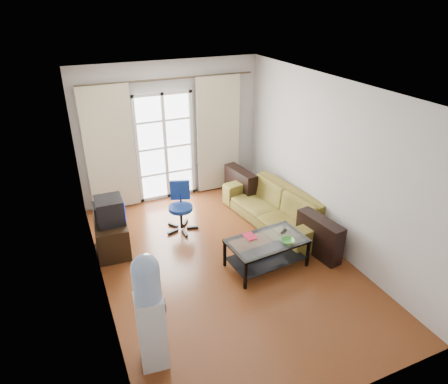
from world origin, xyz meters
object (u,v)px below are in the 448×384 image
object	(u,v)px
coffee_table	(266,249)
water_cooler	(150,310)
task_chair	(181,216)
sofa	(275,207)
crt_tv	(109,211)
tv_stand	(112,237)

from	to	relation	value
coffee_table	water_cooler	bearing A→B (deg)	-152.35
water_cooler	task_chair	bearing A→B (deg)	72.12
coffee_table	sofa	bearing A→B (deg)	54.20
task_chair	sofa	bearing A→B (deg)	1.73
task_chair	coffee_table	bearing A→B (deg)	-42.93
sofa	task_chair	xyz separation A→B (m)	(-1.62, 0.49, -0.07)
sofa	crt_tv	bearing A→B (deg)	-103.80
tv_stand	water_cooler	size ratio (longest dim) A/B	0.50
coffee_table	water_cooler	xyz separation A→B (m)	(-2.03, -1.06, 0.46)
coffee_table	tv_stand	size ratio (longest dim) A/B	1.65
sofa	water_cooler	distance (m)	3.55
crt_tv	coffee_table	bearing A→B (deg)	-31.39
sofa	coffee_table	distance (m)	1.32
sofa	coffee_table	xyz separation A→B (m)	(-0.77, -1.07, -0.02)
task_chair	water_cooler	xyz separation A→B (m)	(-1.18, -2.62, 0.51)
tv_stand	task_chair	world-z (taller)	task_chair
coffee_table	crt_tv	world-z (taller)	crt_tv
tv_stand	task_chair	xyz separation A→B (m)	(1.23, 0.23, -0.01)
tv_stand	water_cooler	distance (m)	2.44
task_chair	crt_tv	bearing A→B (deg)	-151.86
sofa	water_cooler	size ratio (longest dim) A/B	1.58
crt_tv	task_chair	bearing A→B (deg)	11.31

